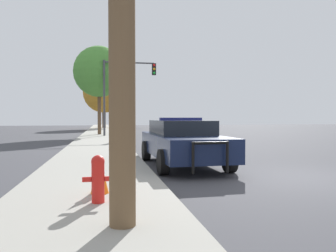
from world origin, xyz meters
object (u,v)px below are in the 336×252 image
object	(u,v)px
police_car	(182,141)
traffic_light	(124,83)
tree_sidewalk_mid	(99,72)
traffic_cone	(100,174)
car_background_distant	(128,123)
tree_sidewalk_far	(104,92)
fire_hydrant	(98,177)

from	to	relation	value
police_car	traffic_light	bearing A→B (deg)	-87.84
police_car	tree_sidewalk_mid	world-z (taller)	tree_sidewalk_mid
tree_sidewalk_mid	traffic_cone	distance (m)	21.74
car_background_distant	tree_sidewalk_far	distance (m)	5.18
traffic_light	tree_sidewalk_far	distance (m)	18.71
police_car	traffic_light	xyz separation A→B (m)	(-0.86, 15.19, 3.39)
tree_sidewalk_mid	traffic_cone	xyz separation A→B (m)	(0.25, -21.21, -4.75)
fire_hydrant	car_background_distant	distance (m)	39.41
fire_hydrant	tree_sidewalk_mid	world-z (taller)	tree_sidewalk_mid
fire_hydrant	tree_sidewalk_mid	size ratio (longest dim) A/B	0.11
tree_sidewalk_far	fire_hydrant	bearing A→B (deg)	-90.24
traffic_light	tree_sidewalk_mid	world-z (taller)	tree_sidewalk_mid
tree_sidewalk_mid	car_background_distant	bearing A→B (deg)	78.49
traffic_light	traffic_cone	world-z (taller)	traffic_light
tree_sidewalk_mid	traffic_light	bearing A→B (deg)	-47.69
fire_hydrant	traffic_cone	size ratio (longest dim) A/B	1.13
traffic_cone	traffic_light	bearing A→B (deg)	85.05
fire_hydrant	car_background_distant	xyz separation A→B (m)	(3.31, 39.27, 0.23)
traffic_light	tree_sidewalk_far	size ratio (longest dim) A/B	0.77
tree_sidewalk_far	traffic_cone	world-z (taller)	tree_sidewalk_far
traffic_light	car_background_distant	bearing A→B (deg)	85.21
tree_sidewalk_far	traffic_cone	distance (m)	38.00
tree_sidewalk_far	traffic_cone	xyz separation A→B (m)	(-0.14, -37.75, -4.32)
traffic_light	police_car	bearing A→B (deg)	-86.76
police_car	tree_sidewalk_mid	distance (m)	18.07
police_car	fire_hydrant	xyz separation A→B (m)	(-2.53, -4.60, -0.22)
fire_hydrant	tree_sidewalk_far	world-z (taller)	tree_sidewalk_far
fire_hydrant	tree_sidewalk_mid	xyz separation A→B (m)	(-0.23, 21.89, 4.68)
fire_hydrant	traffic_light	distance (m)	20.19
tree_sidewalk_far	tree_sidewalk_mid	world-z (taller)	tree_sidewalk_far
traffic_light	tree_sidewalk_mid	distance (m)	3.03
fire_hydrant	police_car	bearing A→B (deg)	61.14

